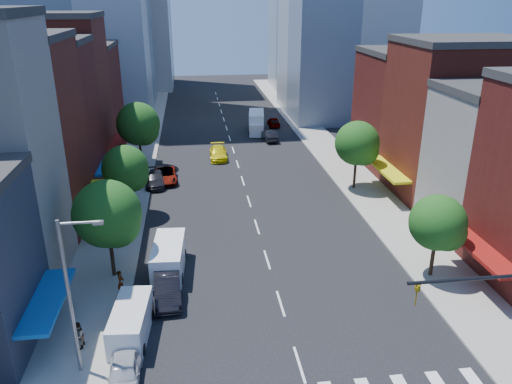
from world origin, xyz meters
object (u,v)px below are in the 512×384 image
(parked_car_third, at_px, (166,175))
(pedestrian_near, at_px, (121,283))
(cargo_van_near, at_px, (131,324))
(traffic_car_far, at_px, (274,122))
(traffic_car_oncoming, at_px, (269,136))
(box_truck, at_px, (256,123))
(parked_car_rear, at_px, (156,179))
(parked_car_second, at_px, (167,288))
(parked_car_front, at_px, (124,373))
(taxi, at_px, (218,153))
(pedestrian_far, at_px, (78,336))
(cargo_van_far, at_px, (169,258))

(parked_car_third, distance_m, pedestrian_near, 22.76)
(cargo_van_near, bearing_deg, parked_car_third, 92.54)
(parked_car_third, height_order, pedestrian_near, pedestrian_near)
(cargo_van_near, relative_size, traffic_car_far, 1.19)
(traffic_car_oncoming, xyz_separation_m, box_truck, (-1.14, 5.18, 0.63))
(parked_car_third, bearing_deg, parked_car_rear, -136.90)
(parked_car_rear, distance_m, box_truck, 25.46)
(parked_car_second, distance_m, traffic_car_oncoming, 40.48)
(parked_car_front, bearing_deg, parked_car_second, 74.17)
(parked_car_front, xyz_separation_m, parked_car_rear, (0.00, 30.03, -0.01))
(parked_car_second, xyz_separation_m, taxi, (5.32, 30.88, -0.06))
(parked_car_third, height_order, traffic_car_far, traffic_car_far)
(pedestrian_far, bearing_deg, pedestrian_near, 168.58)
(taxi, xyz_separation_m, pedestrian_near, (-8.45, -30.27, 0.31))
(parked_car_third, height_order, cargo_van_near, cargo_van_near)
(cargo_van_far, bearing_deg, taxi, 82.75)
(parked_car_second, xyz_separation_m, pedestrian_near, (-3.13, 0.61, 0.25))
(traffic_car_oncoming, relative_size, box_truck, 0.61)
(parked_car_front, distance_m, box_truck, 53.23)
(parked_car_second, distance_m, pedestrian_near, 3.20)
(pedestrian_far, bearing_deg, traffic_car_far, 165.62)
(parked_car_front, distance_m, parked_car_third, 31.16)
(parked_car_rear, bearing_deg, traffic_car_far, 54.29)
(parked_car_front, relative_size, box_truck, 0.57)
(pedestrian_near, bearing_deg, cargo_van_near, -160.45)
(taxi, bearing_deg, traffic_car_oncoming, 45.42)
(parked_car_rear, relative_size, pedestrian_near, 2.70)
(parked_car_third, relative_size, box_truck, 0.68)
(parked_car_third, bearing_deg, box_truck, 53.53)
(parked_car_rear, bearing_deg, parked_car_second, -85.63)
(cargo_van_near, xyz_separation_m, box_truck, (13.84, 47.61, 0.35))
(traffic_car_oncoming, height_order, box_truck, box_truck)
(parked_car_second, height_order, box_truck, box_truck)
(parked_car_rear, bearing_deg, taxi, 49.19)
(parked_car_rear, distance_m, traffic_car_far, 29.63)
(parked_car_third, bearing_deg, traffic_car_far, 51.34)
(parked_car_third, height_order, pedestrian_far, pedestrian_far)
(parked_car_second, bearing_deg, parked_car_front, -107.75)
(parked_car_rear, bearing_deg, parked_car_front, -90.79)
(parked_car_front, height_order, parked_car_third, parked_car_front)
(cargo_van_far, height_order, pedestrian_far, cargo_van_far)
(taxi, bearing_deg, pedestrian_far, -104.86)
(parked_car_rear, distance_m, taxi, 11.38)
(parked_car_second, relative_size, parked_car_third, 0.97)
(box_truck, distance_m, pedestrian_near, 45.45)
(parked_car_third, distance_m, box_truck, 23.97)
(parked_car_second, bearing_deg, pedestrian_far, -139.27)
(parked_car_rear, xyz_separation_m, pedestrian_far, (-2.90, -26.93, 0.28))
(parked_car_rear, height_order, cargo_van_far, cargo_van_far)
(parked_car_third, relative_size, pedestrian_far, 2.99)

